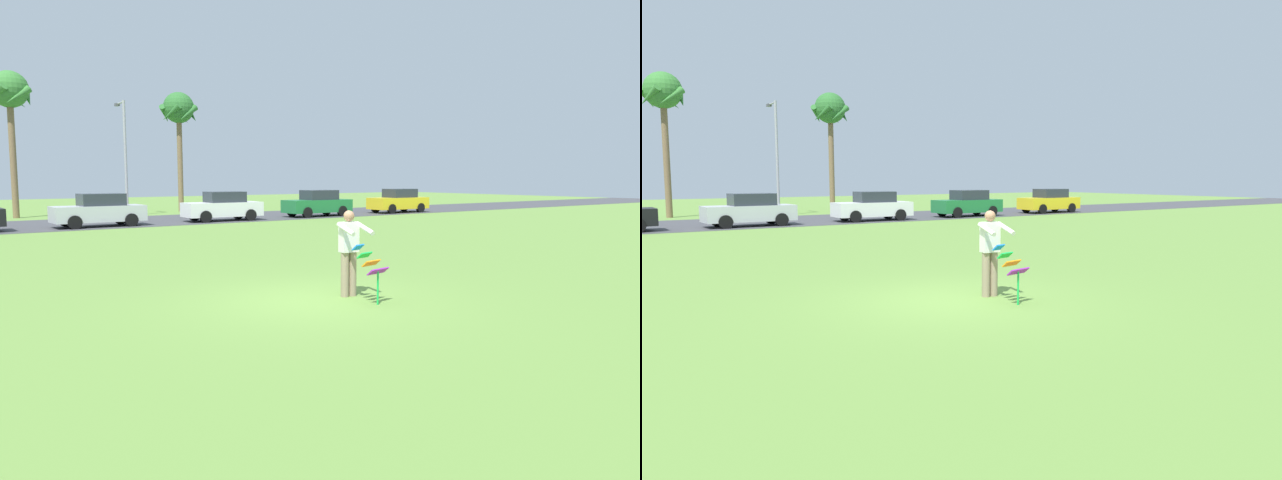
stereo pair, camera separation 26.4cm
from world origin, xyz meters
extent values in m
plane|color=olive|center=(0.00, 0.00, 0.00)|extent=(120.00, 120.00, 0.00)
cube|color=#424247|center=(0.00, 22.14, 0.01)|extent=(120.00, 8.00, 0.01)
cylinder|color=gray|center=(0.85, -0.11, 0.45)|extent=(0.16, 0.16, 0.90)
cylinder|color=gray|center=(0.67, -0.09, 0.45)|extent=(0.16, 0.16, 0.90)
cube|color=silver|center=(0.76, -0.10, 1.20)|extent=(0.38, 0.26, 0.60)
sphere|color=#9E7051|center=(0.76, -0.10, 1.62)|extent=(0.22, 0.22, 0.22)
cylinder|color=silver|center=(0.95, -0.37, 1.38)|extent=(0.15, 0.59, 0.24)
cylinder|color=silver|center=(0.51, -0.32, 1.38)|extent=(0.15, 0.59, 0.24)
cube|color=blue|center=(0.64, -0.55, 1.05)|extent=(0.25, 0.18, 0.12)
cube|color=green|center=(0.67, -0.71, 0.91)|extent=(0.34, 0.20, 0.12)
cube|color=orange|center=(0.70, -0.87, 0.77)|extent=(0.44, 0.22, 0.12)
cube|color=purple|center=(0.73, -1.03, 0.64)|extent=(0.53, 0.24, 0.12)
cylinder|color=green|center=(0.73, -1.03, 0.32)|extent=(0.04, 0.04, 0.64)
cube|color=silver|center=(0.96, 19.74, 0.64)|extent=(4.24, 1.81, 0.76)
cube|color=#282D38|center=(1.11, 19.74, 1.30)|extent=(2.05, 1.45, 0.60)
cylinder|color=black|center=(-0.32, 18.90, 0.32)|extent=(0.65, 0.24, 0.64)
cylinder|color=black|center=(-0.36, 20.51, 0.32)|extent=(0.65, 0.24, 0.64)
cylinder|color=black|center=(2.28, 18.97, 0.32)|extent=(0.65, 0.24, 0.64)
cylinder|color=black|center=(2.24, 20.58, 0.32)|extent=(0.65, 0.24, 0.64)
cube|color=white|center=(7.49, 19.74, 0.64)|extent=(4.26, 1.86, 0.76)
cube|color=#282D38|center=(7.64, 19.74, 1.30)|extent=(2.07, 1.47, 0.60)
cylinder|color=black|center=(6.16, 18.98, 0.32)|extent=(0.65, 0.24, 0.64)
cylinder|color=black|center=(6.22, 20.60, 0.32)|extent=(0.65, 0.24, 0.64)
cylinder|color=black|center=(8.76, 18.88, 0.32)|extent=(0.65, 0.24, 0.64)
cylinder|color=black|center=(8.82, 20.50, 0.32)|extent=(0.65, 0.24, 0.64)
cube|color=#1E7238|center=(13.81, 19.74, 0.64)|extent=(4.23, 1.77, 0.76)
cube|color=#282D38|center=(13.96, 19.74, 1.30)|extent=(2.04, 1.43, 0.60)
cylinder|color=black|center=(12.52, 18.91, 0.32)|extent=(0.64, 0.23, 0.64)
cylinder|color=black|center=(12.49, 20.53, 0.32)|extent=(0.64, 0.23, 0.64)
cylinder|color=black|center=(15.12, 18.95, 0.32)|extent=(0.64, 0.23, 0.64)
cylinder|color=black|center=(15.10, 20.57, 0.32)|extent=(0.64, 0.23, 0.64)
cube|color=yellow|center=(20.47, 19.74, 0.64)|extent=(4.20, 1.70, 0.76)
cube|color=#282D38|center=(20.62, 19.74, 1.30)|extent=(2.02, 1.40, 0.60)
cylinder|color=black|center=(19.17, 18.93, 0.32)|extent=(0.64, 0.22, 0.64)
cylinder|color=black|center=(19.17, 20.55, 0.32)|extent=(0.64, 0.22, 0.64)
cylinder|color=black|center=(21.77, 18.93, 0.32)|extent=(0.64, 0.22, 0.64)
cylinder|color=black|center=(21.78, 20.55, 0.32)|extent=(0.64, 0.22, 0.64)
cylinder|color=brown|center=(-1.44, 28.66, 3.59)|extent=(0.36, 0.36, 7.19)
sphere|color=#387A33|center=(-1.44, 28.66, 7.39)|extent=(2.10, 2.10, 2.10)
cone|color=#387A33|center=(-0.49, 28.66, 6.94)|extent=(0.44, 1.56, 1.28)
cone|color=#387A33|center=(-1.14, 29.56, 6.94)|extent=(1.62, 0.90, 1.28)
cone|color=#387A33|center=(-2.20, 29.22, 6.94)|extent=(1.27, 1.52, 1.28)
cone|color=#387A33|center=(-2.20, 28.10, 6.94)|extent=(1.27, 1.52, 1.28)
cone|color=#387A33|center=(-1.14, 27.76, 6.94)|extent=(1.62, 0.90, 1.28)
cylinder|color=brown|center=(8.98, 29.43, 3.46)|extent=(0.36, 0.36, 6.92)
sphere|color=#2D6B2D|center=(8.98, 29.43, 7.12)|extent=(2.10, 2.10, 2.10)
cone|color=#2D6B2D|center=(9.93, 29.43, 6.67)|extent=(0.44, 1.56, 1.28)
cone|color=#2D6B2D|center=(9.27, 30.34, 6.67)|extent=(1.62, 0.90, 1.28)
cone|color=#2D6B2D|center=(8.21, 29.99, 6.67)|extent=(1.27, 1.52, 1.28)
cone|color=#2D6B2D|center=(8.21, 28.87, 6.67)|extent=(1.27, 1.52, 1.28)
cone|color=#2D6B2D|center=(9.27, 28.53, 6.67)|extent=(1.62, 0.90, 1.28)
cylinder|color=#9E9EA3|center=(4.42, 26.67, 3.50)|extent=(0.16, 0.16, 7.00)
cylinder|color=#9E9EA3|center=(4.42, 27.37, 6.90)|extent=(0.10, 1.40, 0.10)
cube|color=#4C4C51|center=(4.42, 28.02, 6.86)|extent=(0.24, 0.44, 0.16)
camera|label=1|loc=(-6.29, -9.12, 2.39)|focal=32.42mm
camera|label=2|loc=(-6.07, -9.27, 2.39)|focal=32.42mm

